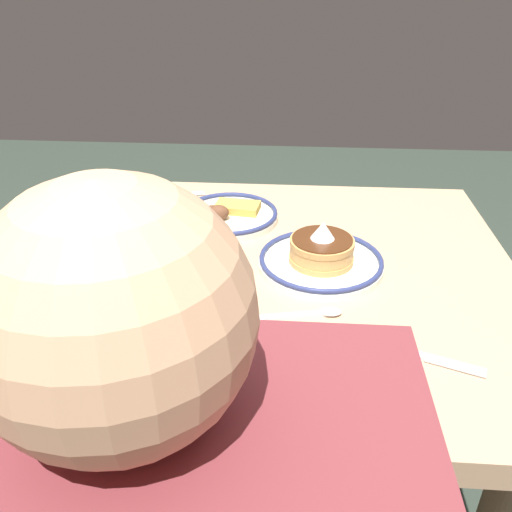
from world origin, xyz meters
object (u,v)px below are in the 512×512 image
object	(u,v)px
plate_center_pancakes	(229,214)
paper_napkin	(104,197)
butter_knife	(414,354)
coffee_mug	(107,208)
tea_spoon	(302,315)
plate_near_main	(321,257)
fork_far	(166,197)
cell_phone	(72,319)

from	to	relation	value
plate_center_pancakes	paper_napkin	bearing A→B (deg)	-17.96
paper_napkin	butter_knife	xyz separation A→B (m)	(-0.68, 0.57, 0.00)
coffee_mug	tea_spoon	bearing A→B (deg)	144.31
plate_near_main	tea_spoon	size ratio (longest dim) A/B	1.28
plate_center_pancakes	tea_spoon	xyz separation A→B (m)	(-0.17, 0.37, -0.01)
plate_center_pancakes	fork_far	world-z (taller)	plate_center_pancakes
butter_knife	tea_spoon	size ratio (longest dim) A/B	1.05
cell_phone	paper_napkin	xyz separation A→B (m)	(0.12, -0.52, -0.00)
plate_near_main	coffee_mug	xyz separation A→B (m)	(0.48, -0.15, 0.02)
tea_spoon	fork_far	bearing A→B (deg)	-54.74
plate_center_pancakes	paper_napkin	xyz separation A→B (m)	(0.34, -0.11, -0.01)
cell_phone	coffee_mug	bearing A→B (deg)	-86.02
plate_center_pancakes	coffee_mug	xyz separation A→B (m)	(0.27, 0.06, 0.03)
plate_center_pancakes	coffee_mug	bearing A→B (deg)	12.00
coffee_mug	tea_spoon	distance (m)	0.54
plate_near_main	butter_knife	xyz separation A→B (m)	(-0.14, 0.26, -0.02)
paper_napkin	tea_spoon	world-z (taller)	tea_spoon
paper_napkin	butter_knife	size ratio (longest dim) A/B	0.73
cell_phone	tea_spoon	distance (m)	0.40
plate_center_pancakes	cell_phone	size ratio (longest dim) A/B	1.60
butter_knife	tea_spoon	bearing A→B (deg)	-27.35
coffee_mug	tea_spoon	size ratio (longest dim) A/B	0.61
plate_center_pancakes	butter_knife	world-z (taller)	plate_center_pancakes
cell_phone	paper_napkin	world-z (taller)	cell_phone
fork_far	paper_napkin	bearing A→B (deg)	2.69
fork_far	tea_spoon	world-z (taller)	tea_spoon
coffee_mug	fork_far	world-z (taller)	coffee_mug
fork_far	tea_spoon	distance (m)	0.60
plate_near_main	coffee_mug	bearing A→B (deg)	-16.87
tea_spoon	plate_center_pancakes	bearing A→B (deg)	-65.46
paper_napkin	fork_far	distance (m)	0.16
paper_napkin	fork_far	size ratio (longest dim) A/B	0.76
coffee_mug	plate_center_pancakes	bearing A→B (deg)	-168.00
fork_far	tea_spoon	bearing A→B (deg)	125.26
plate_center_pancakes	fork_far	distance (m)	0.21
plate_near_main	cell_phone	size ratio (longest dim) A/B	1.73
plate_center_pancakes	butter_knife	bearing A→B (deg)	126.72
cell_phone	plate_near_main	bearing A→B (deg)	-157.38
cell_phone	butter_knife	xyz separation A→B (m)	(-0.57, 0.05, -0.00)
plate_near_main	plate_center_pancakes	size ratio (longest dim) A/B	1.08
plate_near_main	coffee_mug	distance (m)	0.50
cell_phone	butter_knife	world-z (taller)	cell_phone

